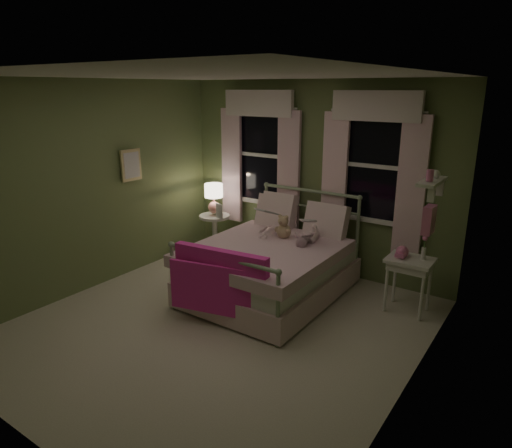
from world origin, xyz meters
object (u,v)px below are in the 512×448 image
Objects in this scene: bed at (271,266)px; teddy_bear at (284,228)px; child_right at (310,217)px; child_left at (272,209)px; nightstand_right at (410,267)px; nightstand_left at (215,230)px; table_lamp at (214,195)px.

bed is 6.52× the size of teddy_bear.
child_left is at bearing -9.23° from child_right.
child_left is at bearing -177.96° from nightstand_right.
bed is at bearing 47.35° from child_right.
nightstand_right is at bearing -2.81° from nightstand_left.
bed is 1.57m from nightstand_left.
teddy_bear is (-0.28, -0.16, -0.16)m from child_right.
bed is at bearing -24.15° from table_lamp.
nightstand_right is (1.53, 0.22, -0.24)m from teddy_bear.
child_right is at bearing -177.05° from nightstand_right.
teddy_bear is at bearing -171.73° from nightstand_right.
bed is 0.78m from child_right.
nightstand_right is (1.25, 0.06, -0.40)m from child_right.
child_right is at bearing 168.09° from child_left.
bed reaches higher than nightstand_right.
child_right is 1.81m from nightstand_left.
nightstand_left is (-1.16, 0.21, -0.54)m from child_left.
bed is 2.60× the size of child_left.
teddy_bear is 1.57m from nightstand_right.
child_left is 1.86m from nightstand_right.
child_right is 1.20× the size of nightstand_right.
table_lamp is (-1.72, 0.21, 0.00)m from child_right.
bed is 0.78m from child_left.
child_right is 2.45× the size of teddy_bear.
table_lamp reaches higher than nightstand_left.
nightstand_left is at bearing 177.19° from nightstand_right.
child_right is (0.56, 0.00, -0.01)m from child_left.
teddy_bear is at bearing -14.37° from nightstand_left.
child_right is 1.18× the size of nightstand_left.
nightstand_right is at bearing 17.89° from bed.
child_left reaches higher than nightstand_right.
table_lamp is (-1.16, 0.21, -0.01)m from child_left.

